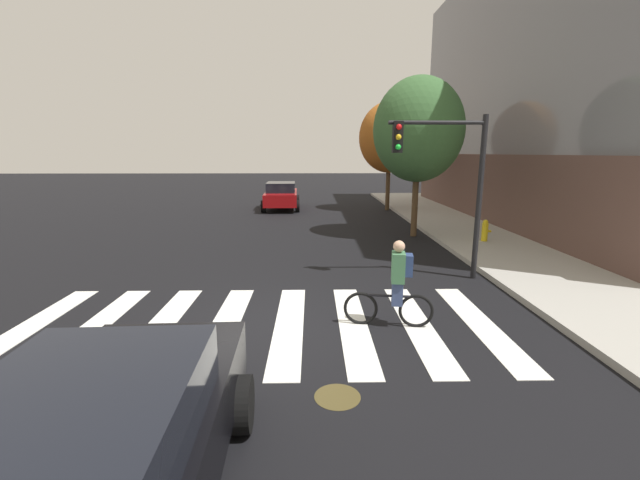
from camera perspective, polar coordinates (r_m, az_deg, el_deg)
name	(u,v)px	position (r m, az deg, el deg)	size (l,w,h in m)	color
ground_plane	(268,325)	(8.19, -7.18, -11.66)	(120.00, 120.00, 0.00)	black
crosswalk_stripes	(257,325)	(8.21, -8.73, -11.59)	(9.25, 4.11, 0.01)	silver
manhole_cover	(337,397)	(6.03, 2.43, -20.86)	(0.64, 0.64, 0.01)	#473D1E
sedan_near	(93,467)	(4.16, -28.99, -25.84)	(2.29, 4.66, 1.59)	black
sedan_mid	(281,195)	(24.55, -5.40, 6.20)	(2.26, 4.61, 1.57)	maroon
cyclist	(396,284)	(7.93, 10.45, -6.06)	(1.70, 0.39, 1.69)	black
traffic_light_near	(449,169)	(10.98, 17.45, 9.31)	(2.47, 0.28, 4.20)	black
fire_hydrant	(485,231)	(15.93, 21.90, 1.23)	(0.33, 0.22, 0.78)	gold
street_tree_near	(418,130)	(16.62, 13.48, 14.61)	(3.43, 3.43, 6.10)	#4C3823
street_tree_mid	(389,138)	(24.13, 9.61, 13.83)	(3.42, 3.42, 6.08)	#4C3823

